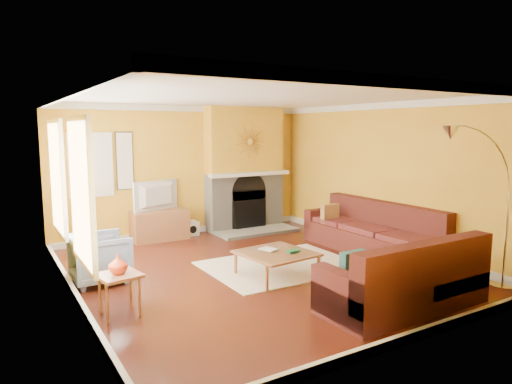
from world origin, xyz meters
TOP-DOWN VIEW (x-y plane):
  - floor at (0.00, 0.00)m, footprint 5.50×6.00m
  - ceiling at (0.00, 0.00)m, footprint 5.50×6.00m
  - wall_back at (0.00, 3.01)m, footprint 5.50×0.02m
  - wall_front at (0.00, -3.01)m, footprint 5.50×0.02m
  - wall_left at (-2.76, 0.00)m, footprint 0.02×6.00m
  - wall_right at (2.76, 0.00)m, footprint 0.02×6.00m
  - baseboard at (0.00, 0.00)m, footprint 5.50×6.00m
  - crown_molding at (0.00, 0.00)m, footprint 5.50×6.00m
  - window_left_near at (-2.72, 1.30)m, footprint 0.06×1.22m
  - window_left_far at (-2.72, -0.60)m, footprint 0.06×1.22m
  - window_back at (-1.90, 2.96)m, footprint 0.82×0.06m
  - wall_art at (-1.25, 2.97)m, footprint 0.34×0.04m
  - fireplace at (1.35, 2.80)m, footprint 1.80×0.40m
  - mantel at (1.35, 2.56)m, footprint 1.92×0.22m
  - hearth at (1.35, 2.25)m, footprint 1.80×0.70m
  - sunburst at (1.35, 2.57)m, footprint 0.70×0.04m
  - rug at (0.43, -0.02)m, footprint 2.40×1.80m
  - sectional_sofa at (1.20, -0.72)m, footprint 3.09×3.95m
  - coffee_table at (0.04, -0.46)m, footprint 1.10×1.10m
  - media_console at (-0.67, 2.70)m, footprint 1.11×0.50m
  - tv at (-0.67, 2.70)m, footprint 1.02×0.42m
  - subwoofer at (0.02, 2.78)m, footprint 0.30×0.30m
  - armchair at (-2.27, 0.66)m, footprint 0.80×0.78m
  - side_table at (-2.35, -0.69)m, footprint 0.54×0.54m
  - vase at (-2.35, -0.69)m, footprint 0.23×0.23m
  - book at (-0.11, -0.36)m, footprint 0.26×0.30m
  - arc_lamp at (1.89, -2.51)m, footprint 1.42×0.36m

SIDE VIEW (x-z plane):
  - floor at x=0.00m, z-range -0.02..0.00m
  - rug at x=0.43m, z-range 0.00..0.02m
  - hearth at x=1.35m, z-range 0.00..0.06m
  - baseboard at x=0.00m, z-range 0.00..0.12m
  - subwoofer at x=0.02m, z-range 0.00..0.30m
  - coffee_table at x=0.04m, z-range 0.00..0.39m
  - side_table at x=-2.35m, z-range 0.00..0.51m
  - media_console at x=-0.67m, z-range 0.00..0.61m
  - armchair at x=-2.27m, z-range 0.00..0.72m
  - book at x=-0.11m, z-range 0.39..0.42m
  - sectional_sofa at x=1.20m, z-range 0.00..0.90m
  - vase at x=-2.35m, z-range 0.51..0.74m
  - tv at x=-0.67m, z-range 0.61..1.20m
  - arc_lamp at x=1.89m, z-range 0.00..2.25m
  - mantel at x=1.35m, z-range 1.21..1.29m
  - wall_back at x=0.00m, z-range 0.00..2.70m
  - wall_front at x=0.00m, z-range 0.00..2.70m
  - wall_left at x=-2.76m, z-range 0.00..2.70m
  - wall_right at x=2.76m, z-range 0.00..2.70m
  - fireplace at x=1.35m, z-range 0.00..2.70m
  - window_left_near at x=-2.72m, z-range 0.64..2.36m
  - window_left_far at x=-2.72m, z-range 0.64..2.36m
  - window_back at x=-1.90m, z-range 0.94..2.16m
  - wall_art at x=-1.25m, z-range 1.03..2.17m
  - sunburst at x=1.35m, z-range 1.60..2.30m
  - crown_molding at x=0.00m, z-range 2.58..2.70m
  - ceiling at x=0.00m, z-range 2.70..2.72m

